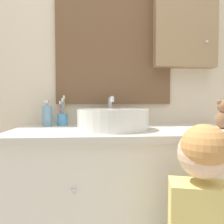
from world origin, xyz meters
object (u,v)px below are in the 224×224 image
object	(u,v)px
teddy_bear	(223,115)
sink_basin	(113,119)
soap_dispenser	(47,116)
toothbrush_holder	(62,118)

from	to	relation	value
teddy_bear	sink_basin	bearing A→B (deg)	177.28
soap_dispenser	teddy_bear	size ratio (longest dim) A/B	0.99
toothbrush_holder	soap_dispenser	size ratio (longest dim) A/B	1.18
sink_basin	teddy_bear	size ratio (longest dim) A/B	2.67
toothbrush_holder	sink_basin	bearing A→B (deg)	-35.40
sink_basin	toothbrush_holder	bearing A→B (deg)	144.60
soap_dispenser	teddy_bear	distance (m)	1.07
soap_dispenser	teddy_bear	world-z (taller)	teddy_bear
toothbrush_holder	teddy_bear	bearing A→B (deg)	-15.01
sink_basin	soap_dispenser	distance (m)	0.45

